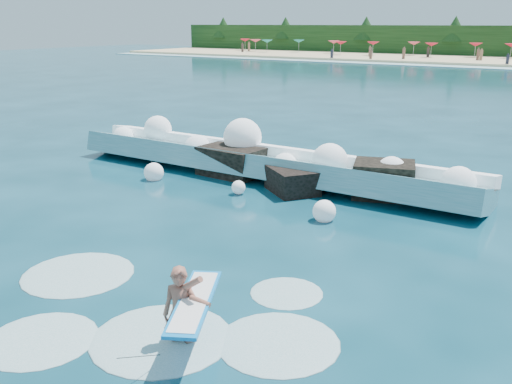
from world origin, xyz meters
TOP-DOWN VIEW (x-y plane):
  - ground at (0.00, 0.00)m, footprint 200.00×200.00m
  - breaking_wave at (-1.63, 7.26)m, footprint 15.96×2.58m
  - rock_cluster at (-0.07, 6.81)m, footprint 8.04×3.27m
  - surfer_with_board at (3.41, -3.18)m, footprint 1.60×2.89m
  - wave_spray at (-1.67, 7.09)m, footprint 14.89×4.52m
  - surf_foam at (2.44, -2.90)m, footprint 8.83×5.79m

SIDE VIEW (x-z plane):
  - ground at x=0.00m, z-range 0.00..0.00m
  - surf_foam at x=2.44m, z-range -0.06..0.06m
  - rock_cluster at x=-0.07m, z-range -0.24..1.09m
  - breaking_wave at x=-1.63m, z-range -0.21..1.17m
  - surfer_with_board at x=3.41m, z-range -0.23..1.52m
  - wave_spray at x=-1.67m, z-range -0.11..2.00m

